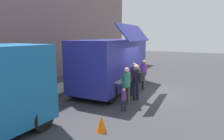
# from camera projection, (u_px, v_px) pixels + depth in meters

# --- Properties ---
(ground_plane) EXTENTS (60.00, 60.00, 0.00)m
(ground_plane) POSITION_uv_depth(u_px,v_px,m) (151.00, 92.00, 10.97)
(ground_plane) COLOR #38383D
(curb_strip) EXTENTS (28.00, 1.60, 0.15)m
(curb_strip) POSITION_uv_depth(u_px,v_px,m) (26.00, 100.00, 9.41)
(curb_strip) COLOR #9E998E
(curb_strip) RESTS_ON ground
(food_truck_main) EXTENTS (6.21, 3.27, 3.73)m
(food_truck_main) POSITION_uv_depth(u_px,v_px,m) (113.00, 62.00, 11.47)
(food_truck_main) COLOR #2D2E97
(food_truck_main) RESTS_ON ground
(traffic_cone_orange) EXTENTS (0.36, 0.36, 0.55)m
(traffic_cone_orange) POSITION_uv_depth(u_px,v_px,m) (101.00, 124.00, 6.45)
(traffic_cone_orange) COLOR orange
(traffic_cone_orange) RESTS_ON ground
(trash_bin) EXTENTS (0.60, 0.60, 1.00)m
(trash_bin) POSITION_uv_depth(u_px,v_px,m) (107.00, 69.00, 15.78)
(trash_bin) COLOR #2D6035
(trash_bin) RESTS_ON ground
(customer_front_ordering) EXTENTS (0.54, 0.46, 1.77)m
(customer_front_ordering) POSITION_uv_depth(u_px,v_px,m) (134.00, 76.00, 10.21)
(customer_front_ordering) COLOR #1D2437
(customer_front_ordering) RESTS_ON ground
(customer_mid_with_backpack) EXTENTS (0.45, 0.58, 1.77)m
(customer_mid_with_backpack) POSITION_uv_depth(u_px,v_px,m) (137.00, 79.00, 9.47)
(customer_mid_with_backpack) COLOR #1F2236
(customer_mid_with_backpack) RESTS_ON ground
(customer_rear_waiting) EXTENTS (0.36, 0.36, 1.75)m
(customer_rear_waiting) POSITION_uv_depth(u_px,v_px,m) (126.00, 83.00, 8.87)
(customer_rear_waiting) COLOR #4C4645
(customer_rear_waiting) RESTS_ON ground
(customer_extra_browsing) EXTENTS (0.36, 0.36, 1.76)m
(customer_extra_browsing) POSITION_uv_depth(u_px,v_px,m) (144.00, 72.00, 11.46)
(customer_extra_browsing) COLOR #4C4B45
(customer_extra_browsing) RESTS_ON ground
(child_near_queue) EXTENTS (0.21, 0.21, 1.01)m
(child_near_queue) POSITION_uv_depth(u_px,v_px,m) (124.00, 98.00, 8.12)
(child_near_queue) COLOR #1F2338
(child_near_queue) RESTS_ON ground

